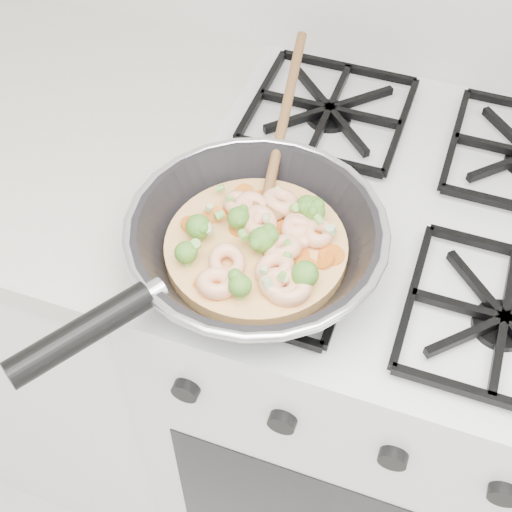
% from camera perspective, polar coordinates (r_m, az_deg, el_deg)
% --- Properties ---
extents(stove, '(0.60, 0.60, 0.92)m').
position_cam_1_polar(stove, '(1.36, 8.67, -9.16)').
color(stove, silver).
rests_on(stove, ground).
extents(skillet, '(0.34, 0.63, 0.10)m').
position_cam_1_polar(skillet, '(0.87, -0.14, 1.11)').
color(skillet, black).
rests_on(skillet, stove).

